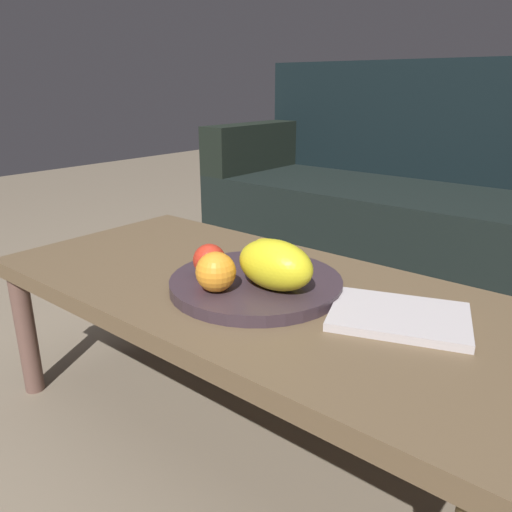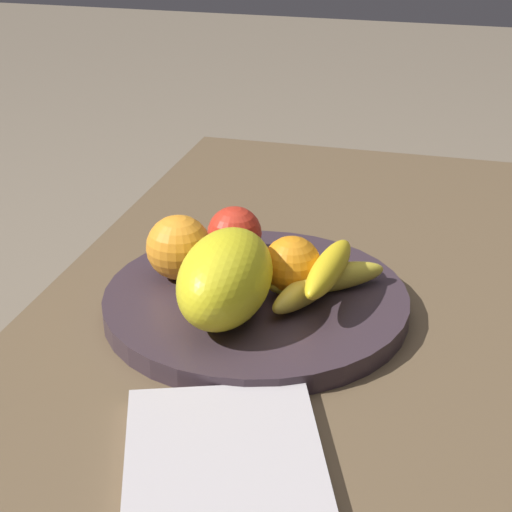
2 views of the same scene
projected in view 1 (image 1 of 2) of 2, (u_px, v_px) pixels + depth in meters
The scene contains 10 objects.
ground_plane at pixel (251, 428), 1.23m from camera, with size 8.00×8.00×0.00m, color #796B58.
coffee_table at pixel (250, 300), 1.12m from camera, with size 1.22×0.58×0.38m.
couch at pixel (411, 208), 2.12m from camera, with size 1.70×0.70×0.90m.
fruit_bowl at pixel (256, 284), 1.07m from camera, with size 0.37×0.37×0.03m, color #382A32.
melon_large_front at pixel (275, 265), 1.00m from camera, with size 0.17×0.10×0.10m, color yellow.
orange_front at pixel (263, 256), 1.10m from camera, with size 0.07×0.07×0.07m, color orange.
orange_left at pixel (216, 272), 0.99m from camera, with size 0.08×0.08×0.08m, color orange.
apple_front at pixel (209, 260), 1.07m from camera, with size 0.07×0.07×0.07m, color red.
banana_bunch at pixel (275, 256), 1.12m from camera, with size 0.16×0.14×0.06m.
magazine at pixel (399, 317), 0.93m from camera, with size 0.25×0.18×0.02m, color beige.
Camera 1 is at (0.66, -0.78, 0.80)m, focal length 35.18 mm.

